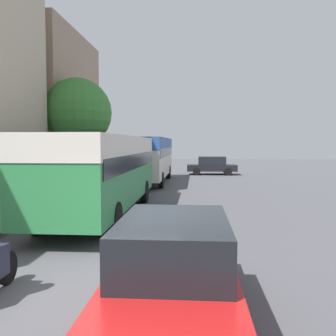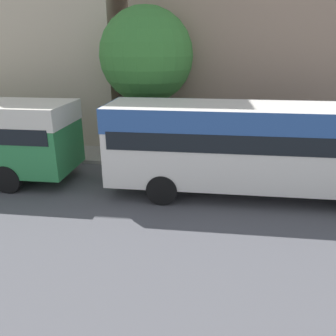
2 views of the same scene
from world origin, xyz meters
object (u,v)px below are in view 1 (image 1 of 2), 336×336
Objects in this scene: bus_lead at (102,164)px; pedestrian_walking_away at (11,184)px; bus_following at (149,154)px; car_crossing at (212,165)px; pedestrian_near_curb at (97,168)px; car_far_curb at (174,268)px.

bus_lead is 4.08m from pedestrian_walking_away.
bus_lead is 11.68m from bus_following.
car_crossing is 10.92m from pedestrian_near_curb.
pedestrian_near_curb is 0.97× the size of pedestrian_walking_away.
pedestrian_walking_away reaches higher than pedestrian_near_curb.
pedestrian_near_curb is (-3.30, 11.45, -0.91)m from bus_lead.
pedestrian_walking_away is (-3.91, 0.75, -0.88)m from bus_lead.
car_far_curb is 2.75× the size of pedestrian_near_curb.
bus_following reaches higher than pedestrian_walking_away.
bus_following is at bearing 98.36° from car_far_curb.
pedestrian_walking_away is (-7.06, 8.90, 0.23)m from car_far_curb.
bus_lead reaches higher than car_far_curb.
car_crossing is 26.95m from car_far_curb.
car_crossing reaches higher than car_far_curb.
car_crossing is at bearing 75.53° from bus_lead.
car_crossing is 0.92× the size of car_far_curb.
car_crossing is 20.00m from pedestrian_walking_away.
car_far_curb is at bearing -71.78° from pedestrian_near_curb.
bus_following reaches higher than car_crossing.
car_far_curb is at bearing -51.59° from pedestrian_walking_away.
car_far_curb is at bearing -3.58° from car_crossing.
bus_lead is 5.92× the size of pedestrian_walking_away.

